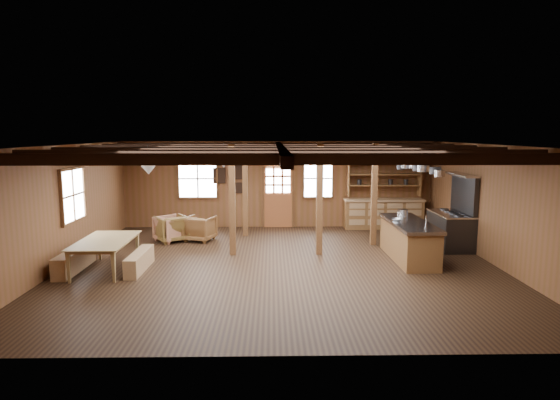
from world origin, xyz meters
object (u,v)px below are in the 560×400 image
Objects in this scene: kitchen_island at (409,240)px; armchair_b at (200,228)px; commercial_range at (452,224)px; armchair_c at (172,229)px; dining_table at (108,255)px; armchair_a at (172,229)px.

armchair_b is at bearing 158.20° from kitchen_island.
commercial_range is 2.55× the size of armchair_b.
commercial_range is at bearing 36.42° from kitchen_island.
kitchen_island is 3.20× the size of armchair_b.
armchair_c is at bearing 173.49° from commercial_range.
kitchen_island is at bearing -84.14° from dining_table.
dining_table is 2.93m from armchair_a.
commercial_range is 6.98m from armchair_b.
armchair_a reaches higher than dining_table.
commercial_range is at bearing 141.31° from armchair_a.
armchair_c is (0.84, 2.84, 0.01)m from dining_table.
armchair_b is (-6.92, 0.92, -0.29)m from commercial_range.
kitchen_island is 3.07× the size of armchair_a.
kitchen_island is 1.90m from commercial_range.
armchair_b reaches higher than dining_table.
dining_table is (-8.55, -1.96, -0.29)m from commercial_range.
dining_table is at bearing 78.45° from armchair_b.
armchair_b is at bearing -131.23° from armchair_c.
dining_table is at bearing 119.35° from armchair_c.
armchair_a reaches higher than armchair_c.
commercial_range reaches higher than armchair_c.
armchair_c is (-6.20, 2.03, -0.11)m from kitchen_island.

